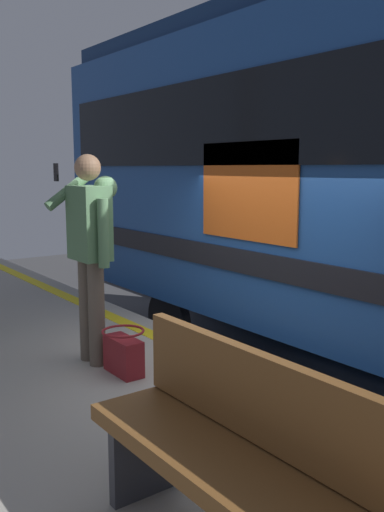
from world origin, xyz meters
name	(u,v)px	position (x,y,z in m)	size (l,w,h in m)	color
ground_plane	(239,450)	(0.00, 0.00, 0.00)	(23.85, 23.85, 0.00)	#3D3D3F
platform	(42,470)	(0.00, 1.88, 0.45)	(13.44, 3.75, 0.90)	#9E998E
safety_line	(215,363)	(0.00, 0.30, 0.91)	(13.18, 0.16, 0.01)	yellow
track_rail_near	(327,408)	(0.00, -1.23, 0.08)	(17.48, 0.08, 0.16)	slate
passenger	(91,242)	(0.66, 1.12, 1.97)	(0.57, 0.55, 1.79)	brown
handbag	(123,353)	(0.26, 1.05, 1.08)	(0.39, 0.35, 0.37)	maroon
bench	(244,456)	(-1.98, 1.74, 1.40)	(1.69, 0.44, 0.90)	brown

